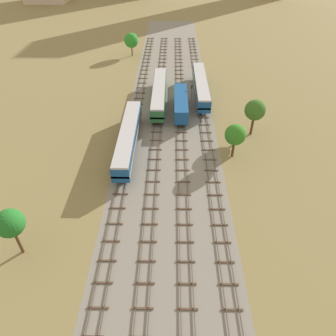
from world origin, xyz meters
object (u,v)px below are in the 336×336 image
passenger_coach_far_left_nearest (128,136)px  passenger_coach_left_mid (159,93)px  freight_boxcar_centre_left_near (181,103)px  signal_post_nearest (191,92)px  passenger_coach_centre_midfar (201,85)px

passenger_coach_far_left_nearest → passenger_coach_left_mid: bearing=75.2°
freight_boxcar_centre_left_near → signal_post_nearest: size_ratio=2.85×
signal_post_nearest → freight_boxcar_centre_left_near: bearing=-121.5°
freight_boxcar_centre_left_near → passenger_coach_centre_midfar: passenger_coach_centre_midfar is taller
passenger_coach_left_mid → freight_boxcar_centre_left_near: bearing=-44.2°
signal_post_nearest → passenger_coach_left_mid: bearing=173.9°
passenger_coach_centre_midfar → signal_post_nearest: signal_post_nearest is taller
passenger_coach_centre_midfar → signal_post_nearest: bearing=-116.7°
passenger_coach_left_mid → signal_post_nearest: bearing=-6.1°
passenger_coach_far_left_nearest → signal_post_nearest: 21.45m
passenger_coach_far_left_nearest → passenger_coach_left_mid: same height
passenger_coach_far_left_nearest → passenger_coach_centre_midfar: size_ratio=1.00×
passenger_coach_left_mid → signal_post_nearest: signal_post_nearest is taller
passenger_coach_far_left_nearest → passenger_coach_left_mid: (4.88, 18.41, 0.00)m
freight_boxcar_centre_left_near → signal_post_nearest: signal_post_nearest is taller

